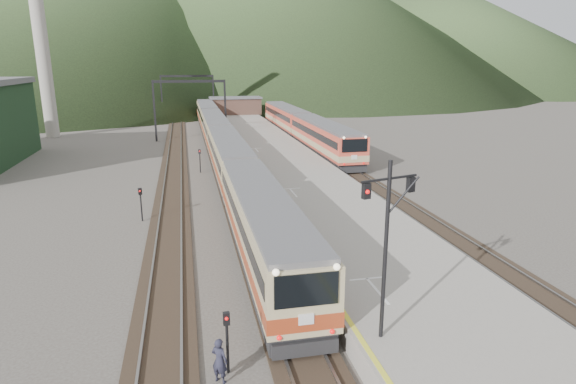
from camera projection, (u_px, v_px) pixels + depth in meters
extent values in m
cube|color=black|center=(222.00, 160.00, 51.70)|extent=(2.60, 200.00, 0.12)
cube|color=slate|center=(215.00, 159.00, 51.53)|extent=(0.10, 200.00, 0.14)
cube|color=slate|center=(229.00, 159.00, 51.82)|extent=(0.10, 200.00, 0.14)
cube|color=black|center=(174.00, 162.00, 50.69)|extent=(2.60, 200.00, 0.12)
cube|color=slate|center=(167.00, 161.00, 50.51)|extent=(0.10, 200.00, 0.14)
cube|color=slate|center=(181.00, 161.00, 50.81)|extent=(0.10, 200.00, 0.14)
cube|color=black|center=(325.00, 156.00, 54.03)|extent=(2.60, 200.00, 0.12)
cube|color=slate|center=(319.00, 155.00, 53.86)|extent=(0.10, 200.00, 0.14)
cube|color=slate|center=(331.00, 155.00, 54.15)|extent=(0.10, 200.00, 0.14)
cube|color=gray|center=(277.00, 157.00, 50.83)|extent=(8.00, 100.00, 1.00)
cube|color=black|center=(155.00, 111.00, 63.30)|extent=(0.25, 0.25, 8.00)
cube|color=black|center=(225.00, 110.00, 65.19)|extent=(0.25, 0.25, 8.00)
cube|color=black|center=(189.00, 81.00, 63.25)|extent=(9.30, 0.22, 0.35)
cube|color=black|center=(162.00, 98.00, 86.89)|extent=(0.25, 0.25, 8.00)
cube|color=black|center=(214.00, 97.00, 88.78)|extent=(0.25, 0.25, 8.00)
cube|color=black|center=(187.00, 76.00, 86.84)|extent=(9.30, 0.22, 0.35)
cylinder|color=#9E998E|center=(39.00, 25.00, 64.09)|extent=(1.80, 1.80, 30.00)
cube|color=#4D342B|center=(236.00, 106.00, 88.08)|extent=(9.00, 4.00, 2.80)
cube|color=slate|center=(235.00, 98.00, 87.68)|extent=(9.40, 4.40, 0.30)
cone|color=#2F3F24|center=(78.00, 7.00, 177.29)|extent=(180.00, 180.00, 60.00)
cone|color=#2F3F24|center=(251.00, 2.00, 227.27)|extent=(220.00, 220.00, 75.00)
cone|color=#2F3F24|center=(424.00, 30.00, 227.89)|extent=(160.00, 160.00, 50.00)
cube|color=tan|center=(263.00, 227.00, 25.17)|extent=(2.73, 18.39, 3.34)
cube|color=tan|center=(229.00, 159.00, 42.99)|extent=(2.73, 18.39, 3.34)
cube|color=tan|center=(215.00, 130.00, 60.82)|extent=(2.73, 18.39, 3.34)
cube|color=tan|center=(207.00, 115.00, 78.64)|extent=(2.73, 18.39, 3.34)
cube|color=#D24B37|center=(324.00, 138.00, 53.94)|extent=(2.98, 20.06, 3.64)
cube|color=#D24B37|center=(286.00, 118.00, 73.34)|extent=(2.98, 20.06, 3.64)
cylinder|color=black|center=(385.00, 253.00, 16.00)|extent=(0.14, 0.14, 6.28)
cube|color=black|center=(390.00, 179.00, 15.33)|extent=(2.14, 0.65, 0.07)
cube|color=black|center=(366.00, 191.00, 15.01)|extent=(0.29, 0.24, 0.50)
cube|color=black|center=(411.00, 184.00, 15.81)|extent=(0.29, 0.24, 0.50)
cylinder|color=black|center=(227.00, 346.00, 16.22)|extent=(0.10, 0.10, 2.00)
cube|color=black|center=(226.00, 319.00, 15.94)|extent=(0.23, 0.17, 0.45)
cylinder|color=black|center=(200.00, 162.00, 45.86)|extent=(0.10, 0.10, 2.00)
cube|color=black|center=(200.00, 152.00, 45.59)|extent=(0.25, 0.20, 0.45)
cylinder|color=black|center=(141.00, 207.00, 31.86)|extent=(0.10, 0.10, 2.00)
cube|color=black|center=(140.00, 191.00, 31.59)|extent=(0.27, 0.23, 0.45)
imported|color=#222233|center=(220.00, 360.00, 15.78)|extent=(0.70, 0.66, 1.60)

